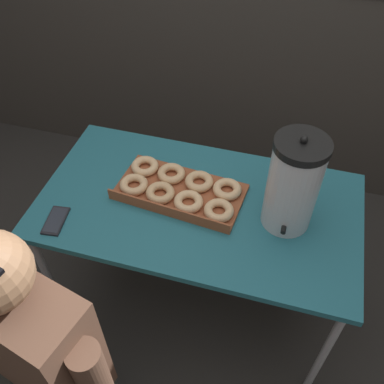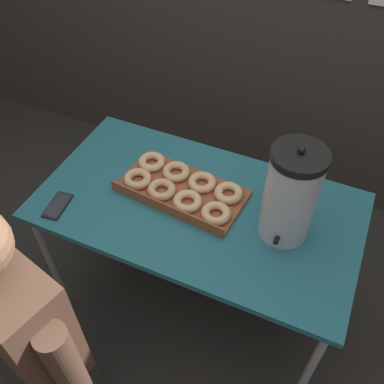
% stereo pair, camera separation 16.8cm
% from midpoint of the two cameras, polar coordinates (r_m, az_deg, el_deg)
% --- Properties ---
extents(ground_plane, '(12.00, 12.00, 0.00)m').
position_cam_midpoint_polar(ground_plane, '(2.32, 2.73, -14.07)').
color(ground_plane, '#2D2B28').
extents(folding_table, '(1.29, 0.70, 0.75)m').
position_cam_midpoint_polar(folding_table, '(1.75, 3.52, -2.93)').
color(folding_table, '#236675').
rests_on(folding_table, ground).
extents(donut_box, '(0.54, 0.32, 0.05)m').
position_cam_midpoint_polar(donut_box, '(1.74, 1.35, 0.38)').
color(donut_box, brown).
rests_on(donut_box, folding_table).
extents(coffee_urn, '(0.19, 0.22, 0.41)m').
position_cam_midpoint_polar(coffee_urn, '(1.54, 16.09, -0.53)').
color(coffee_urn, silver).
rests_on(coffee_urn, folding_table).
extents(cell_phone, '(0.09, 0.15, 0.01)m').
position_cam_midpoint_polar(cell_phone, '(1.76, -14.92, -1.92)').
color(cell_phone, black).
rests_on(cell_phone, folding_table).
extents(person_seated, '(0.58, 0.32, 1.23)m').
position_cam_midpoint_polar(person_seated, '(1.66, -18.34, -18.03)').
color(person_seated, '#33332D').
rests_on(person_seated, ground).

